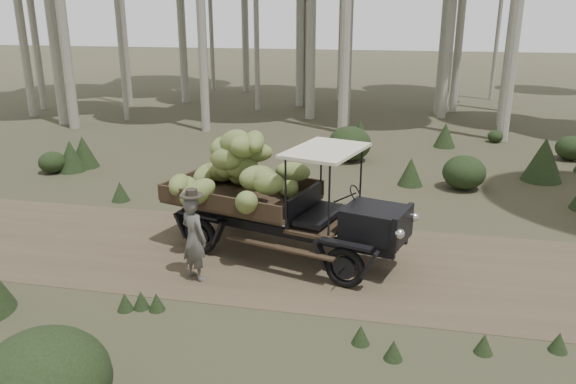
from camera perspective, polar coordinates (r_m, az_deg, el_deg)
ground at (r=10.80m, az=7.57°, el=-7.41°), size 120.00×120.00×0.00m
dirt_track at (r=10.79m, az=7.57°, el=-7.39°), size 70.00×4.00×0.01m
banana_truck at (r=10.99m, az=-3.09°, el=1.11°), size 5.08×2.91×2.50m
farmer at (r=10.03m, az=-9.53°, el=-4.56°), size 0.68×0.60×1.69m
undergrowth at (r=9.23m, az=3.80°, el=-8.13°), size 21.64×24.81×1.40m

